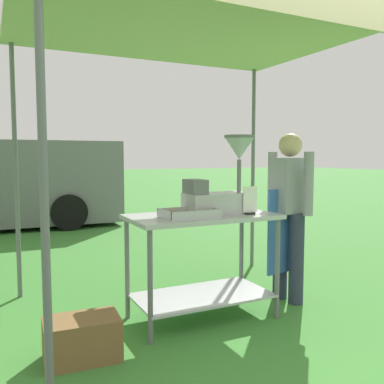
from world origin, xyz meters
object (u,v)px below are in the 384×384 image
(stall_canopy, at_px, (197,33))
(menu_sign, at_px, (250,202))
(vendor, at_px, (289,208))
(supply_crate, at_px, (82,339))
(donut_cart, at_px, (202,245))
(donut_fryer, at_px, (222,185))
(donut_tray, at_px, (188,215))

(stall_canopy, xyz_separation_m, menu_sign, (0.37, -0.26, -1.42))
(vendor, relative_size, supply_crate, 3.06)
(stall_canopy, bearing_deg, vendor, -4.49)
(donut_cart, height_order, supply_crate, donut_cart)
(donut_fryer, bearing_deg, supply_crate, -166.96)
(donut_fryer, distance_m, vendor, 0.79)
(stall_canopy, height_order, supply_crate, stall_canopy)
(supply_crate, bearing_deg, menu_sign, 5.45)
(donut_cart, bearing_deg, supply_crate, -164.61)
(donut_tray, height_order, vendor, vendor)
(menu_sign, relative_size, supply_crate, 0.45)
(stall_canopy, xyz_separation_m, supply_crate, (-1.09, -0.40, -2.28))
(donut_cart, relative_size, vendor, 0.78)
(stall_canopy, xyz_separation_m, vendor, (0.94, -0.07, -1.52))
(menu_sign, bearing_deg, vendor, 18.00)
(donut_cart, distance_m, vendor, 0.98)
(donut_cart, distance_m, donut_tray, 0.35)
(donut_fryer, height_order, menu_sign, donut_fryer)
(donut_tray, distance_m, vendor, 1.13)
(stall_canopy, bearing_deg, supply_crate, -159.92)
(donut_cart, xyz_separation_m, supply_crate, (-1.09, -0.30, -0.49))
(donut_cart, xyz_separation_m, menu_sign, (0.37, -0.16, 0.36))
(menu_sign, bearing_deg, donut_tray, 174.57)
(supply_crate, bearing_deg, stall_canopy, 20.08)
(donut_cart, height_order, vendor, vendor)
(donut_tray, xyz_separation_m, supply_crate, (-0.90, -0.19, -0.78))
(vendor, bearing_deg, donut_fryer, -177.90)
(donut_tray, distance_m, menu_sign, 0.56)
(donut_cart, relative_size, menu_sign, 5.30)
(donut_fryer, xyz_separation_m, menu_sign, (0.18, -0.16, -0.15))
(stall_canopy, relative_size, donut_cart, 2.35)
(donut_cart, distance_m, menu_sign, 0.55)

